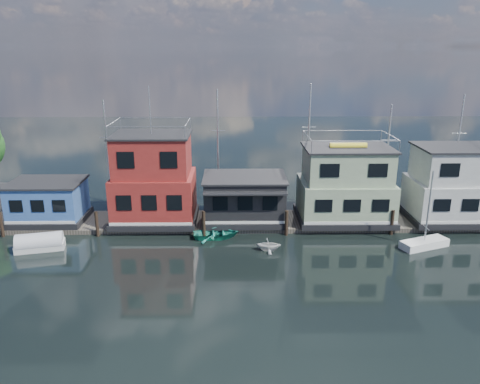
{
  "coord_description": "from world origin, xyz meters",
  "views": [
    {
      "loc": [
        -1.48,
        -27.73,
        15.37
      ],
      "look_at": [
        -0.9,
        12.0,
        3.0
      ],
      "focal_mm": 35.0,
      "sensor_mm": 36.0,
      "label": 1
    }
  ],
  "objects_px": {
    "houseboat_blue": "(48,201)",
    "houseboat_white": "(457,185)",
    "dinghy_white": "(268,244)",
    "tarp_runabout": "(40,243)",
    "houseboat_red": "(154,180)",
    "day_sailer": "(424,243)",
    "houseboat_dark": "(244,198)",
    "dinghy_teal": "(216,233)",
    "houseboat_green": "(345,186)"
  },
  "relations": [
    {
      "from": "houseboat_white",
      "to": "dinghy_teal",
      "type": "relative_size",
      "value": 2.21
    },
    {
      "from": "tarp_runabout",
      "to": "day_sailer",
      "type": "bearing_deg",
      "value": -13.19
    },
    {
      "from": "houseboat_green",
      "to": "houseboat_white",
      "type": "distance_m",
      "value": 10.0
    },
    {
      "from": "houseboat_green",
      "to": "tarp_runabout",
      "type": "relative_size",
      "value": 2.16
    },
    {
      "from": "houseboat_dark",
      "to": "day_sailer",
      "type": "bearing_deg",
      "value": -20.94
    },
    {
      "from": "houseboat_red",
      "to": "day_sailer",
      "type": "height_order",
      "value": "houseboat_red"
    },
    {
      "from": "houseboat_green",
      "to": "dinghy_white",
      "type": "height_order",
      "value": "houseboat_green"
    },
    {
      "from": "houseboat_red",
      "to": "houseboat_dark",
      "type": "height_order",
      "value": "houseboat_red"
    },
    {
      "from": "houseboat_white",
      "to": "tarp_runabout",
      "type": "distance_m",
      "value": 35.85
    },
    {
      "from": "tarp_runabout",
      "to": "dinghy_teal",
      "type": "bearing_deg",
      "value": -4.27
    },
    {
      "from": "houseboat_red",
      "to": "day_sailer",
      "type": "xyz_separation_m",
      "value": [
        22.28,
        -5.48,
        -3.72
      ]
    },
    {
      "from": "houseboat_red",
      "to": "houseboat_dark",
      "type": "bearing_deg",
      "value": -0.14
    },
    {
      "from": "dinghy_teal",
      "to": "houseboat_green",
      "type": "bearing_deg",
      "value": -80.76
    },
    {
      "from": "houseboat_dark",
      "to": "houseboat_white",
      "type": "bearing_deg",
      "value": 0.06
    },
    {
      "from": "dinghy_white",
      "to": "tarp_runabout",
      "type": "height_order",
      "value": "tarp_runabout"
    },
    {
      "from": "houseboat_green",
      "to": "dinghy_teal",
      "type": "xyz_separation_m",
      "value": [
        -11.45,
        -3.32,
        -3.16
      ]
    },
    {
      "from": "houseboat_white",
      "to": "tarp_runabout",
      "type": "xyz_separation_m",
      "value": [
        -35.3,
        -5.51,
        -2.98
      ]
    },
    {
      "from": "tarp_runabout",
      "to": "houseboat_dark",
      "type": "bearing_deg",
      "value": 5.37
    },
    {
      "from": "houseboat_dark",
      "to": "dinghy_teal",
      "type": "bearing_deg",
      "value": -126.56
    },
    {
      "from": "houseboat_red",
      "to": "tarp_runabout",
      "type": "xyz_separation_m",
      "value": [
        -8.3,
        -5.51,
        -3.55
      ]
    },
    {
      "from": "dinghy_teal",
      "to": "houseboat_dark",
      "type": "bearing_deg",
      "value": -43.5
    },
    {
      "from": "houseboat_red",
      "to": "houseboat_green",
      "type": "xyz_separation_m",
      "value": [
        17.0,
        0.0,
        -0.55
      ]
    },
    {
      "from": "houseboat_blue",
      "to": "houseboat_white",
      "type": "bearing_deg",
      "value": 0.0
    },
    {
      "from": "houseboat_blue",
      "to": "houseboat_green",
      "type": "bearing_deg",
      "value": 0.0
    },
    {
      "from": "houseboat_white",
      "to": "day_sailer",
      "type": "xyz_separation_m",
      "value": [
        -4.72,
        -5.48,
        -3.15
      ]
    },
    {
      "from": "houseboat_white",
      "to": "day_sailer",
      "type": "height_order",
      "value": "houseboat_white"
    },
    {
      "from": "houseboat_blue",
      "to": "houseboat_green",
      "type": "relative_size",
      "value": 0.76
    },
    {
      "from": "houseboat_blue",
      "to": "houseboat_white",
      "type": "relative_size",
      "value": 0.76
    },
    {
      "from": "dinghy_teal",
      "to": "houseboat_blue",
      "type": "bearing_deg",
      "value": 70.62
    },
    {
      "from": "day_sailer",
      "to": "houseboat_dark",
      "type": "bearing_deg",
      "value": 137.53
    },
    {
      "from": "houseboat_red",
      "to": "tarp_runabout",
      "type": "height_order",
      "value": "houseboat_red"
    },
    {
      "from": "houseboat_white",
      "to": "houseboat_dark",
      "type": "bearing_deg",
      "value": -179.94
    },
    {
      "from": "dinghy_teal",
      "to": "tarp_runabout",
      "type": "distance_m",
      "value": 14.02
    },
    {
      "from": "day_sailer",
      "to": "dinghy_white",
      "type": "bearing_deg",
      "value": 160.59
    },
    {
      "from": "tarp_runabout",
      "to": "houseboat_green",
      "type": "bearing_deg",
      "value": -0.96
    },
    {
      "from": "houseboat_green",
      "to": "day_sailer",
      "type": "xyz_separation_m",
      "value": [
        5.28,
        -5.48,
        -3.16
      ]
    },
    {
      "from": "houseboat_blue",
      "to": "dinghy_white",
      "type": "distance_m",
      "value": 20.22
    },
    {
      "from": "houseboat_red",
      "to": "houseboat_green",
      "type": "relative_size",
      "value": 1.41
    },
    {
      "from": "houseboat_red",
      "to": "dinghy_white",
      "type": "relative_size",
      "value": 5.99
    },
    {
      "from": "houseboat_green",
      "to": "dinghy_white",
      "type": "xyz_separation_m",
      "value": [
        -7.25,
        -5.95,
        -3.03
      ]
    },
    {
      "from": "houseboat_blue",
      "to": "houseboat_red",
      "type": "relative_size",
      "value": 0.54
    },
    {
      "from": "houseboat_green",
      "to": "dinghy_teal",
      "type": "relative_size",
      "value": 2.21
    },
    {
      "from": "houseboat_dark",
      "to": "houseboat_green",
      "type": "xyz_separation_m",
      "value": [
        9.0,
        0.02,
        1.13
      ]
    },
    {
      "from": "day_sailer",
      "to": "tarp_runabout",
      "type": "distance_m",
      "value": 30.58
    },
    {
      "from": "houseboat_red",
      "to": "houseboat_white",
      "type": "bearing_deg",
      "value": 0.0
    },
    {
      "from": "dinghy_teal",
      "to": "houseboat_red",
      "type": "bearing_deg",
      "value": 52.18
    },
    {
      "from": "day_sailer",
      "to": "tarp_runabout",
      "type": "height_order",
      "value": "day_sailer"
    },
    {
      "from": "houseboat_dark",
      "to": "houseboat_white",
      "type": "relative_size",
      "value": 0.88
    },
    {
      "from": "tarp_runabout",
      "to": "houseboat_blue",
      "type": "bearing_deg",
      "value": 89.07
    },
    {
      "from": "houseboat_white",
      "to": "tarp_runabout",
      "type": "height_order",
      "value": "houseboat_white"
    }
  ]
}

